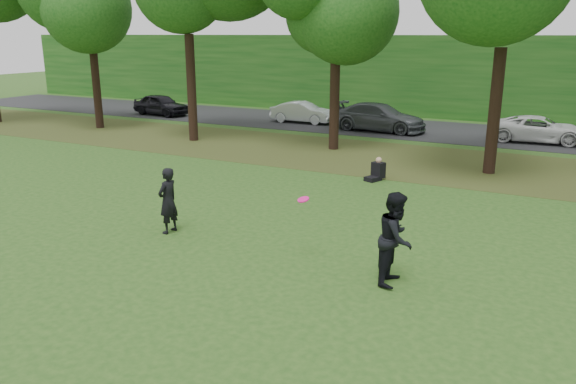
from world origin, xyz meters
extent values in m
plane|color=#224917|center=(0.00, 0.00, 0.00)|extent=(120.00, 120.00, 0.00)
cube|color=#3E3316|center=(0.00, 13.00, 0.01)|extent=(60.00, 7.00, 0.01)
cube|color=black|center=(0.00, 21.00, 0.01)|extent=(70.00, 7.00, 0.02)
cube|color=#164B15|center=(0.00, 27.00, 2.50)|extent=(70.00, 3.00, 5.00)
imported|color=black|center=(-2.63, 1.57, 0.88)|extent=(0.45, 0.66, 1.76)
imported|color=black|center=(3.58, 1.23, 0.99)|extent=(0.78, 0.98, 1.98)
imported|color=black|center=(-17.13, 19.10, 0.69)|extent=(4.10, 2.08, 1.34)
imported|color=#B9BDC1|center=(-7.61, 20.30, 0.63)|extent=(3.76, 1.39, 1.23)
imported|color=#45494D|center=(-2.70, 19.57, 0.76)|extent=(5.21, 2.44, 1.47)
imported|color=silver|center=(5.26, 19.89, 0.64)|extent=(4.57, 2.29, 1.24)
cylinder|color=#FF158B|center=(1.36, 1.41, 1.49)|extent=(0.36, 0.35, 0.13)
cube|color=black|center=(0.46, 9.19, 0.08)|extent=(0.58, 0.67, 0.16)
cube|color=black|center=(0.57, 9.45, 0.36)|extent=(0.52, 0.47, 0.56)
sphere|color=tan|center=(0.57, 9.45, 0.72)|extent=(0.22, 0.22, 0.22)
cylinder|color=black|center=(-17.00, 13.60, 2.14)|extent=(0.44, 0.44, 4.28)
cylinder|color=black|center=(-10.00, 12.80, 2.54)|extent=(0.44, 0.44, 5.08)
cylinder|color=black|center=(-3.00, 13.90, 2.06)|extent=(0.44, 0.44, 4.12)
cylinder|color=black|center=(4.00, 12.30, 2.31)|extent=(0.44, 0.44, 4.62)
camera|label=1|loc=(6.51, -9.56, 5.09)|focal=35.00mm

